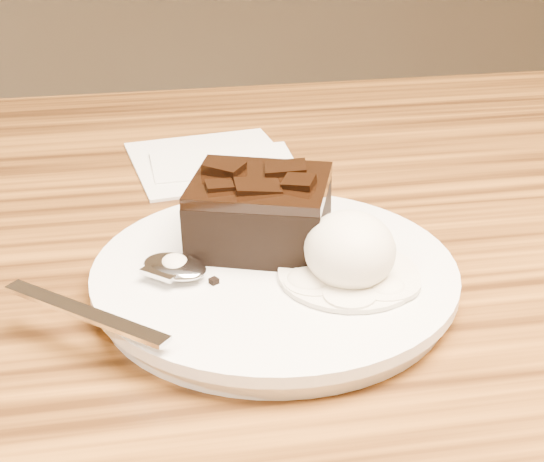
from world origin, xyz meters
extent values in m
cylinder|color=white|center=(-0.10, -0.06, 0.76)|extent=(0.24, 0.24, 0.02)
cube|color=black|center=(-0.11, -0.02, 0.79)|extent=(0.11, 0.10, 0.04)
ellipsoid|color=silver|center=(-0.06, -0.08, 0.79)|extent=(0.06, 0.06, 0.05)
cylinder|color=white|center=(-0.06, -0.08, 0.77)|extent=(0.09, 0.09, 0.00)
cube|color=white|center=(-0.12, 0.17, 0.75)|extent=(0.15, 0.15, 0.01)
cube|color=black|center=(-0.07, -0.08, 0.77)|extent=(0.01, 0.01, 0.00)
cube|color=black|center=(-0.03, -0.06, 0.77)|extent=(0.01, 0.01, 0.00)
cube|color=black|center=(-0.05, -0.05, 0.77)|extent=(0.01, 0.01, 0.00)
cube|color=black|center=(-0.14, -0.07, 0.77)|extent=(0.01, 0.01, 0.00)
camera|label=1|loc=(-0.18, -0.51, 1.03)|focal=54.78mm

